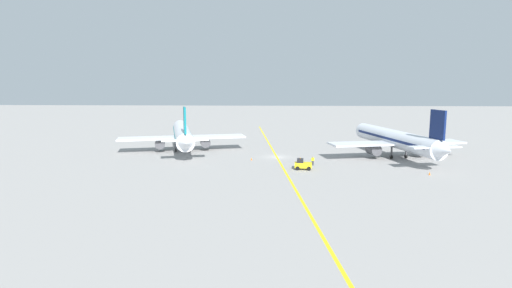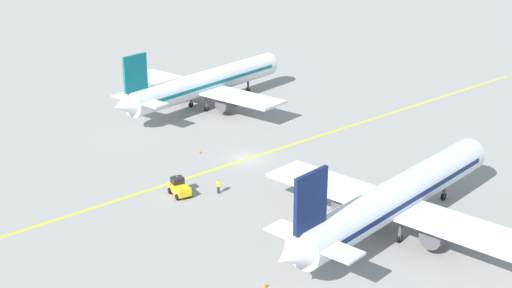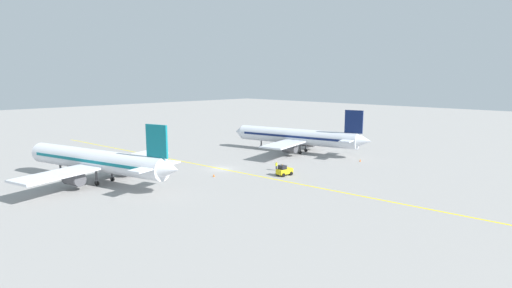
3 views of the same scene
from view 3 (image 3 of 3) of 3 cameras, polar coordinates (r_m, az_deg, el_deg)
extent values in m
plane|color=gray|center=(78.00, -4.95, -3.57)|extent=(400.00, 400.00, 0.00)
cube|color=yellow|center=(78.00, -4.95, -3.57)|extent=(12.33, 119.44, 0.01)
cylinder|color=silver|center=(72.45, -21.96, -2.14)|extent=(11.41, 29.88, 3.60)
cone|color=silver|center=(85.57, -28.78, -0.96)|extent=(3.93, 3.22, 3.42)
cone|color=silver|center=(60.57, -12.13, -3.52)|extent=(3.74, 3.70, 3.06)
cube|color=#0F727F|center=(72.42, -21.97, -2.03)|extent=(10.66, 27.00, 0.50)
cube|color=silver|center=(71.82, -21.43, -2.79)|extent=(28.38, 12.43, 0.36)
cylinder|color=#4C4C51|center=(69.13, -24.57, -4.51)|extent=(2.97, 3.67, 2.20)
cylinder|color=#4C4C51|center=(75.24, -18.43, -3.07)|extent=(2.97, 3.67, 2.20)
cube|color=#0F727F|center=(61.50, -14.00, 0.40)|extent=(1.41, 3.95, 5.00)
cube|color=silver|center=(62.54, -14.19, -3.10)|extent=(9.31, 4.70, 0.24)
cylinder|color=#4C4C51|center=(80.53, -26.15, -3.07)|extent=(0.36, 0.36, 2.00)
cylinder|color=black|center=(80.73, -26.10, -3.77)|extent=(0.48, 0.85, 0.80)
cylinder|color=#4C4C51|center=(70.44, -21.84, -4.45)|extent=(0.36, 0.36, 2.00)
cylinder|color=black|center=(70.67, -21.79, -5.24)|extent=(0.48, 0.85, 0.80)
cylinder|color=#4C4C51|center=(72.41, -19.87, -3.97)|extent=(0.36, 0.36, 2.00)
cylinder|color=black|center=(72.64, -19.83, -4.74)|extent=(0.48, 0.85, 0.80)
cylinder|color=silver|center=(95.26, 5.69, 1.09)|extent=(10.05, 30.06, 3.60)
cone|color=silver|center=(103.41, -2.37, 1.77)|extent=(3.86, 3.09, 3.42)
cone|color=silver|center=(89.19, 15.22, 0.44)|extent=(3.64, 3.59, 3.06)
cube|color=#0F1E51|center=(95.24, 5.69, 1.18)|extent=(9.43, 27.14, 0.50)
cube|color=silver|center=(94.93, 6.22, 0.61)|extent=(28.46, 11.18, 0.36)
cylinder|color=#4C4C51|center=(90.71, 4.83, -0.57)|extent=(2.84, 3.60, 2.20)
cylinder|color=#4C4C51|center=(99.59, 7.47, 0.27)|extent=(2.84, 3.60, 2.20)
cube|color=#0F1E51|center=(89.44, 13.80, 3.11)|extent=(1.22, 3.98, 5.00)
cube|color=silver|center=(90.08, 13.40, 0.66)|extent=(9.31, 4.30, 0.24)
cylinder|color=#4C4C51|center=(100.21, 0.75, 0.15)|extent=(0.36, 0.36, 2.00)
cylinder|color=black|center=(100.37, 0.75, -0.41)|extent=(0.45, 0.84, 0.80)
cylinder|color=#4C4C51|center=(93.34, 6.33, -0.58)|extent=(0.36, 0.36, 2.00)
cylinder|color=black|center=(93.52, 6.32, -1.19)|extent=(0.45, 0.84, 0.80)
cylinder|color=#4C4C51|center=(96.20, 7.16, -0.30)|extent=(0.36, 0.36, 2.00)
cylinder|color=black|center=(96.37, 7.15, -0.89)|extent=(0.45, 0.84, 0.80)
cube|color=gold|center=(72.60, 4.08, -3.88)|extent=(3.12, 1.76, 0.90)
cube|color=black|center=(72.05, 3.78, -3.33)|extent=(1.21, 1.37, 0.70)
sphere|color=orange|center=(71.96, 3.78, -2.99)|extent=(0.16, 0.16, 0.16)
cylinder|color=black|center=(71.52, 3.94, -4.45)|extent=(0.72, 0.31, 0.70)
cylinder|color=black|center=(72.58, 3.11, -4.24)|extent=(0.72, 0.31, 0.70)
cylinder|color=black|center=(72.86, 5.04, -4.21)|extent=(0.72, 0.31, 0.70)
cylinder|color=black|center=(73.89, 4.22, -4.01)|extent=(0.72, 0.31, 0.70)
cylinder|color=#23232D|center=(76.47, 2.88, -3.48)|extent=(0.16, 0.16, 0.85)
cylinder|color=#23232D|center=(76.64, 2.97, -3.45)|extent=(0.16, 0.16, 0.85)
cube|color=#CCD819|center=(76.40, 2.93, -2.94)|extent=(0.39, 0.27, 0.60)
cylinder|color=#CCD819|center=(76.20, 2.83, -2.97)|extent=(0.10, 0.10, 0.55)
cylinder|color=#CCD819|center=(76.59, 3.03, -2.91)|extent=(0.10, 0.10, 0.55)
sphere|color=#9E7051|center=(76.31, 2.93, -2.63)|extent=(0.22, 0.22, 0.22)
cone|color=orange|center=(87.35, 14.65, -2.26)|extent=(0.32, 0.32, 0.55)
cone|color=orange|center=(71.97, -6.04, -4.46)|extent=(0.32, 0.32, 0.55)
camera|label=1|loc=(54.01, 70.14, 0.58)|focal=28.00mm
camera|label=2|loc=(118.32, 40.20, 14.63)|focal=50.00mm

